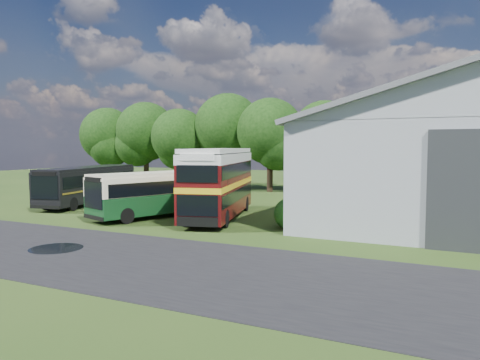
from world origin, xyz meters
The scene contains 15 objects.
ground centered at (0.00, 0.00, 0.00)m, with size 120.00×120.00×0.00m, color #213A12.
asphalt_road centered at (3.00, -3.00, 0.00)m, with size 60.00×8.00×0.02m, color black.
puddle centered at (-1.50, -3.00, 0.00)m, with size 2.20×2.20×0.01m, color black.
tree_far_left centered at (-23.00, 24.00, 5.56)m, with size 6.12×6.12×8.64m.
tree_left_a centered at (-18.00, 24.50, 5.87)m, with size 6.46×6.46×9.12m.
tree_left_b centered at (-13.00, 23.50, 5.25)m, with size 5.78×5.78×8.16m.
tree_mid centered at (-8.00, 24.80, 6.18)m, with size 6.80×6.80×9.60m.
tree_right_a centered at (-3.00, 23.80, 5.69)m, with size 6.26×6.26×8.83m.
tree_right_b centered at (2.00, 24.60, 5.44)m, with size 5.98×5.98×8.45m.
shrub_front centered at (5.60, 6.00, 0.00)m, with size 1.70×1.70×1.70m, color #194714.
shrub_mid centered at (5.60, 8.00, 0.00)m, with size 1.60×1.60×1.60m, color #194714.
shrub_back centered at (5.60, 10.00, 0.00)m, with size 1.80×1.80×1.80m, color #194714.
bus_green_single centered at (-2.88, 6.95, 1.46)m, with size 5.33×10.13×2.73m.
bus_maroon_double centered at (0.51, 7.50, 2.08)m, with size 5.07×10.00×4.17m.
bus_dark_single centered at (-11.46, 9.10, 1.48)m, with size 4.39×10.35×2.78m.
Camera 1 is at (14.04, -16.92, 4.31)m, focal length 35.00 mm.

